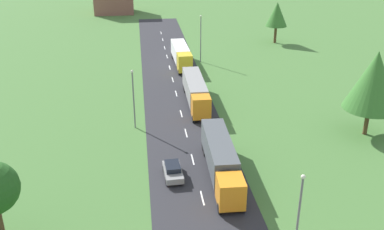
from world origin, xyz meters
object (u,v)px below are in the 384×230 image
object	(u,v)px
lamppost_second	(133,96)
car_second	(173,171)
lamppost_lead	(299,211)
truck_lead	(221,159)
tree_oak	(374,81)
truck_second	(196,91)
truck_third	(181,54)
tree_birch	(277,14)
lamppost_third	(201,36)

from	to	relation	value
lamppost_second	car_second	bearing A→B (deg)	-73.05
car_second	lamppost_lead	bearing A→B (deg)	-55.05
car_second	truck_lead	bearing A→B (deg)	-3.76
lamppost_lead	lamppost_second	size ratio (longest dim) A/B	0.95
car_second	lamppost_second	world-z (taller)	lamppost_second
lamppost_lead	tree_oak	world-z (taller)	tree_oak
truck_second	tree_oak	size ratio (longest dim) A/B	1.29
truck_third	truck_second	bearing A→B (deg)	-89.36
lamppost_second	tree_birch	distance (m)	49.38
car_second	tree_birch	distance (m)	58.13
truck_second	car_second	distance (m)	20.11
truck_second	car_second	world-z (taller)	truck_second
truck_second	car_second	xyz separation A→B (m)	(-4.94, -19.46, -1.24)
truck_lead	lamppost_lead	world-z (taller)	lamppost_lead
lamppost_third	tree_birch	xyz separation A→B (m)	(17.95, 11.75, 1.27)
truck_lead	car_second	xyz separation A→B (m)	(-4.95, 0.33, -1.28)
tree_oak	car_second	bearing A→B (deg)	-163.79
car_second	tree_oak	xyz separation A→B (m)	(24.68, 7.17, 6.25)
lamppost_lead	tree_oak	size ratio (longest dim) A/B	0.69
truck_second	truck_third	xyz separation A→B (m)	(-0.21, 18.49, -0.00)
lamppost_second	lamppost_third	size ratio (longest dim) A/B	0.89
lamppost_lead	car_second	bearing A→B (deg)	124.95
car_second	tree_oak	world-z (taller)	tree_oak
truck_third	lamppost_third	xyz separation A→B (m)	(3.81, 1.77, 2.78)
truck_second	lamppost_second	world-z (taller)	lamppost_second
car_second	lamppost_lead	xyz separation A→B (m)	(8.74, -12.50, 3.34)
truck_third	tree_oak	size ratio (longest dim) A/B	1.15
truck_second	tree_birch	distance (m)	38.81
truck_second	truck_third	distance (m)	18.49
truck_third	lamppost_second	size ratio (longest dim) A/B	1.58
lamppost_lead	lamppost_third	xyz separation A→B (m)	(-0.19, 52.22, 0.67)
truck_second	tree_oak	distance (m)	23.78
truck_lead	truck_third	bearing A→B (deg)	90.33
truck_second	lamppost_second	size ratio (longest dim) A/B	1.77
truck_lead	tree_birch	bearing A→B (deg)	67.41
lamppost_third	tree_birch	size ratio (longest dim) A/B	1.01
car_second	lamppost_lead	world-z (taller)	lamppost_lead
truck_lead	truck_third	xyz separation A→B (m)	(-0.22, 38.27, -0.05)
truck_lead	lamppost_lead	distance (m)	12.91
truck_third	car_second	bearing A→B (deg)	-97.11
truck_third	lamppost_second	world-z (taller)	lamppost_second
truck_third	car_second	xyz separation A→B (m)	(-4.73, -37.95, -1.24)
tree_oak	lamppost_second	bearing A→B (deg)	169.35
truck_lead	tree_oak	bearing A→B (deg)	20.81
truck_third	lamppost_lead	world-z (taller)	lamppost_lead
lamppost_second	truck_second	bearing A→B (deg)	38.29
truck_third	car_second	size ratio (longest dim) A/B	3.08
truck_second	lamppost_lead	xyz separation A→B (m)	(3.79, -31.96, 2.10)
truck_lead	lamppost_third	world-z (taller)	lamppost_third
tree_oak	tree_birch	size ratio (longest dim) A/B	1.23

